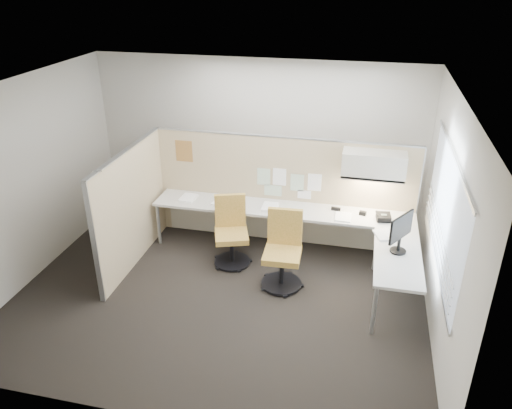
% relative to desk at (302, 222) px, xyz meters
% --- Properties ---
extents(floor, '(5.50, 4.50, 0.01)m').
position_rel_desk_xyz_m(floor, '(-0.93, -1.13, -0.61)').
color(floor, black).
rests_on(floor, ground).
extents(ceiling, '(5.50, 4.50, 0.01)m').
position_rel_desk_xyz_m(ceiling, '(-0.93, -1.13, 2.20)').
color(ceiling, white).
rests_on(ceiling, wall_back).
extents(wall_back, '(5.50, 0.02, 2.80)m').
position_rel_desk_xyz_m(wall_back, '(-0.93, 1.12, 0.80)').
color(wall_back, beige).
rests_on(wall_back, ground).
extents(wall_front, '(5.50, 0.02, 2.80)m').
position_rel_desk_xyz_m(wall_front, '(-0.93, -3.38, 0.80)').
color(wall_front, beige).
rests_on(wall_front, ground).
extents(wall_left, '(0.02, 4.50, 2.80)m').
position_rel_desk_xyz_m(wall_left, '(-3.68, -1.13, 0.80)').
color(wall_left, beige).
rests_on(wall_left, ground).
extents(wall_right, '(0.02, 4.50, 2.80)m').
position_rel_desk_xyz_m(wall_right, '(1.82, -1.13, 0.80)').
color(wall_right, beige).
rests_on(wall_right, ground).
extents(window_pane, '(0.01, 2.80, 1.30)m').
position_rel_desk_xyz_m(window_pane, '(1.79, -1.13, 0.95)').
color(window_pane, '#929CAA').
rests_on(window_pane, wall_right).
extents(partition_back, '(4.10, 0.06, 1.75)m').
position_rel_desk_xyz_m(partition_back, '(-0.38, 0.47, 0.27)').
color(partition_back, tan).
rests_on(partition_back, floor).
extents(partition_left, '(0.06, 2.20, 1.75)m').
position_rel_desk_xyz_m(partition_left, '(-2.43, -0.63, 0.27)').
color(partition_left, tan).
rests_on(partition_left, floor).
extents(desk, '(4.00, 2.07, 0.73)m').
position_rel_desk_xyz_m(desk, '(0.00, 0.00, 0.00)').
color(desk, beige).
rests_on(desk, floor).
extents(overhead_bin, '(0.90, 0.36, 0.38)m').
position_rel_desk_xyz_m(overhead_bin, '(0.97, 0.26, 0.91)').
color(overhead_bin, beige).
rests_on(overhead_bin, partition_back).
extents(task_light_strip, '(0.60, 0.06, 0.02)m').
position_rel_desk_xyz_m(task_light_strip, '(0.97, 0.26, 0.70)').
color(task_light_strip, '#FFEABF').
rests_on(task_light_strip, overhead_bin).
extents(pinned_papers, '(1.01, 0.00, 0.47)m').
position_rel_desk_xyz_m(pinned_papers, '(-0.30, 0.44, 0.43)').
color(pinned_papers, '#8CBF8C').
rests_on(pinned_papers, partition_back).
extents(poster, '(0.28, 0.00, 0.35)m').
position_rel_desk_xyz_m(poster, '(-1.98, 0.44, 0.82)').
color(poster, orange).
rests_on(poster, partition_back).
extents(chair_left, '(0.61, 0.63, 1.03)m').
position_rel_desk_xyz_m(chair_left, '(-1.00, -0.36, -0.12)').
color(chair_left, black).
rests_on(chair_left, floor).
extents(chair_right, '(0.57, 0.57, 1.08)m').
position_rel_desk_xyz_m(chair_right, '(-0.15, -0.75, -0.10)').
color(chair_right, black).
rests_on(chair_right, floor).
extents(monitor, '(0.30, 0.44, 0.53)m').
position_rel_desk_xyz_m(monitor, '(1.37, -0.78, 0.44)').
color(monitor, black).
rests_on(monitor, desk).
extents(phone, '(0.23, 0.22, 0.12)m').
position_rel_desk_xyz_m(phone, '(1.18, 0.08, 0.18)').
color(phone, black).
rests_on(phone, desk).
extents(stapler, '(0.14, 0.06, 0.05)m').
position_rel_desk_xyz_m(stapler, '(0.48, 0.25, 0.15)').
color(stapler, black).
rests_on(stapler, desk).
extents(tape_dispenser, '(0.11, 0.08, 0.06)m').
position_rel_desk_xyz_m(tape_dispenser, '(0.89, 0.19, 0.16)').
color(tape_dispenser, black).
rests_on(tape_dispenser, desk).
extents(coat_hook, '(0.18, 0.42, 1.29)m').
position_rel_desk_xyz_m(coat_hook, '(-2.51, -1.42, 0.82)').
color(coat_hook, silver).
rests_on(coat_hook, partition_left).
extents(paper_stack_0, '(0.25, 0.31, 0.02)m').
position_rel_desk_xyz_m(paper_stack_0, '(-1.85, 0.16, 0.14)').
color(paper_stack_0, white).
rests_on(paper_stack_0, desk).
extents(paper_stack_1, '(0.29, 0.34, 0.02)m').
position_rel_desk_xyz_m(paper_stack_1, '(-1.29, 0.13, 0.14)').
color(paper_stack_1, white).
rests_on(paper_stack_1, desk).
extents(paper_stack_2, '(0.23, 0.30, 0.05)m').
position_rel_desk_xyz_m(paper_stack_2, '(-0.51, 0.09, 0.15)').
color(paper_stack_2, white).
rests_on(paper_stack_2, desk).
extents(paper_stack_3, '(0.23, 0.30, 0.02)m').
position_rel_desk_xyz_m(paper_stack_3, '(0.61, 0.04, 0.14)').
color(paper_stack_3, white).
rests_on(paper_stack_3, desk).
extents(paper_stack_4, '(0.32, 0.36, 0.02)m').
position_rel_desk_xyz_m(paper_stack_4, '(1.19, -0.38, 0.14)').
color(paper_stack_4, white).
rests_on(paper_stack_4, desk).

